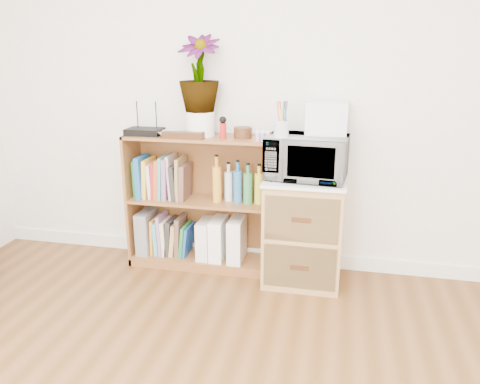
% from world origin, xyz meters
% --- Properties ---
extents(skirting_board, '(4.00, 0.02, 0.10)m').
position_xyz_m(skirting_board, '(0.00, 2.24, 0.05)').
color(skirting_board, white).
rests_on(skirting_board, ground).
extents(bookshelf, '(1.00, 0.30, 0.95)m').
position_xyz_m(bookshelf, '(-0.35, 2.10, 0.47)').
color(bookshelf, brown).
rests_on(bookshelf, ground).
extents(wicker_unit, '(0.50, 0.45, 0.70)m').
position_xyz_m(wicker_unit, '(0.40, 2.02, 0.35)').
color(wicker_unit, '#9E7542').
rests_on(wicker_unit, ground).
extents(microwave, '(0.53, 0.38, 0.28)m').
position_xyz_m(microwave, '(0.40, 2.02, 0.86)').
color(microwave, silver).
rests_on(microwave, wicker_unit).
extents(pen_cup, '(0.09, 0.09, 0.10)m').
position_xyz_m(pen_cup, '(0.24, 1.93, 1.05)').
color(pen_cup, silver).
rests_on(pen_cup, microwave).
extents(small_appliance, '(0.26, 0.21, 0.20)m').
position_xyz_m(small_appliance, '(0.51, 2.11, 1.10)').
color(small_appliance, silver).
rests_on(small_appliance, microwave).
extents(router, '(0.24, 0.17, 0.04)m').
position_xyz_m(router, '(-0.72, 2.08, 0.97)').
color(router, black).
rests_on(router, bookshelf).
extents(white_bowl, '(0.13, 0.13, 0.03)m').
position_xyz_m(white_bowl, '(-0.54, 2.07, 0.97)').
color(white_bowl, white).
rests_on(white_bowl, bookshelf).
extents(plant_pot, '(0.19, 0.19, 0.17)m').
position_xyz_m(plant_pot, '(-0.33, 2.12, 1.03)').
color(plant_pot, white).
rests_on(plant_pot, bookshelf).
extents(potted_plant, '(0.28, 0.28, 0.50)m').
position_xyz_m(potted_plant, '(-0.33, 2.12, 1.36)').
color(potted_plant, '#347E32').
rests_on(potted_plant, plant_pot).
extents(trinket_box, '(0.28, 0.07, 0.04)m').
position_xyz_m(trinket_box, '(-0.41, 2.00, 0.97)').
color(trinket_box, '#33170D').
rests_on(trinket_box, bookshelf).
extents(kokeshi_doll, '(0.04, 0.04, 0.10)m').
position_xyz_m(kokeshi_doll, '(-0.16, 2.06, 1.00)').
color(kokeshi_doll, '#B11915').
rests_on(kokeshi_doll, bookshelf).
extents(wooden_bowl, '(0.12, 0.12, 0.07)m').
position_xyz_m(wooden_bowl, '(-0.03, 2.11, 0.99)').
color(wooden_bowl, '#351A0E').
rests_on(wooden_bowl, bookshelf).
extents(paint_jars, '(0.11, 0.04, 0.06)m').
position_xyz_m(paint_jars, '(0.12, 2.01, 0.98)').
color(paint_jars, '#D87885').
rests_on(paint_jars, bookshelf).
extents(file_box, '(0.09, 0.25, 0.31)m').
position_xyz_m(file_box, '(-0.76, 2.10, 0.23)').
color(file_box, slate).
rests_on(file_box, bookshelf).
extents(magazine_holder_left, '(0.09, 0.22, 0.28)m').
position_xyz_m(magazine_holder_left, '(-0.30, 2.09, 0.21)').
color(magazine_holder_left, white).
rests_on(magazine_holder_left, bookshelf).
extents(magazine_holder_mid, '(0.09, 0.24, 0.30)m').
position_xyz_m(magazine_holder_mid, '(-0.21, 2.09, 0.22)').
color(magazine_holder_mid, white).
rests_on(magazine_holder_mid, bookshelf).
extents(magazine_holder_right, '(0.10, 0.25, 0.31)m').
position_xyz_m(magazine_holder_right, '(-0.07, 2.09, 0.23)').
color(magazine_holder_right, white).
rests_on(magazine_holder_right, bookshelf).
extents(cookbooks, '(0.39, 0.20, 0.31)m').
position_xyz_m(cookbooks, '(-0.62, 2.10, 0.64)').
color(cookbooks, '#1F752A').
rests_on(cookbooks, bookshelf).
extents(liquor_bottles, '(0.43, 0.06, 0.32)m').
position_xyz_m(liquor_bottles, '(-0.03, 2.10, 0.64)').
color(liquor_bottles, gold).
rests_on(liquor_bottles, bookshelf).
extents(lower_books, '(0.29, 0.19, 0.30)m').
position_xyz_m(lower_books, '(-0.57, 2.10, 0.20)').
color(lower_books, orange).
rests_on(lower_books, bookshelf).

